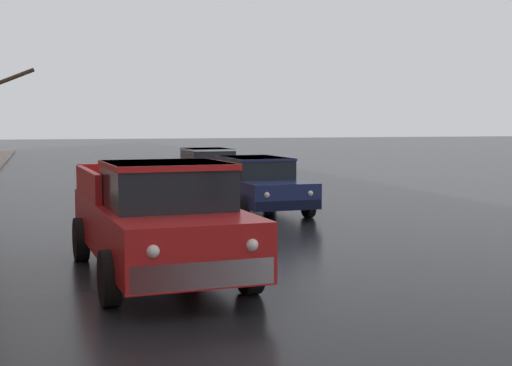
# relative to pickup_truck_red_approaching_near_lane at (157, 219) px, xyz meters

# --- Properties ---
(pickup_truck_red_approaching_near_lane) EXTENTS (2.31, 5.43, 1.76)m
(pickup_truck_red_approaching_near_lane) POSITION_rel_pickup_truck_red_approaching_near_lane_xyz_m (0.00, 0.00, 0.00)
(pickup_truck_red_approaching_near_lane) COLOR red
(pickup_truck_red_approaching_near_lane) RESTS_ON ground
(sedan_darkblue_parked_kerbside_close) EXTENTS (2.00, 4.49, 1.42)m
(sedan_darkblue_parked_kerbside_close) POSITION_rel_pickup_truck_red_approaching_near_lane_xyz_m (3.65, 6.95, -0.13)
(sedan_darkblue_parked_kerbside_close) COLOR navy
(sedan_darkblue_parked_kerbside_close) RESTS_ON ground
(sedan_white_parked_kerbside_mid) EXTENTS (2.00, 3.95, 1.42)m
(sedan_white_parked_kerbside_mid) POSITION_rel_pickup_truck_red_approaching_near_lane_xyz_m (3.82, 13.14, -0.13)
(sedan_white_parked_kerbside_mid) COLOR silver
(sedan_white_parked_kerbside_mid) RESTS_ON ground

